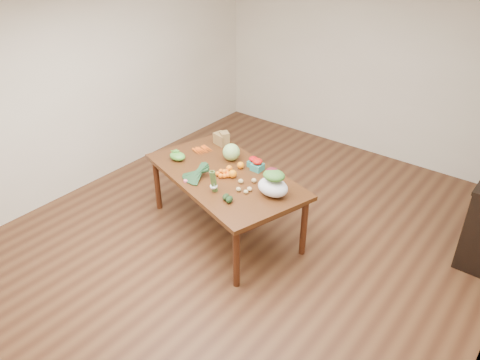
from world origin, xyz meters
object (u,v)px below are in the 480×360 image
Objects in this scene: cabbage at (231,152)px; mandarin_cluster at (224,173)px; paper_bag at (221,138)px; kale_bunch at (194,173)px; dining_table at (225,202)px; salad_bag at (273,184)px; asparagus_bundle at (214,181)px.

mandarin_cluster is (0.18, -0.34, -0.06)m from cabbage.
paper_bag is 0.59× the size of kale_bunch.
kale_bunch is (0.32, -0.84, -0.00)m from paper_bag.
dining_table is 0.83m from salad_bag.
cabbage is 0.61× the size of salad_bag.
cabbage is at bearing 117.38° from mandarin_cluster.
salad_bag is (0.85, 0.26, 0.05)m from kale_bunch.
salad_bag is at bearing 14.09° from dining_table.
kale_bunch is 1.21× the size of salad_bag.
asparagus_bundle is 0.61m from salad_bag.
salad_bag is (0.81, -0.33, 0.03)m from cabbage.
asparagus_bundle reaches higher than kale_bunch.
mandarin_cluster is 0.72× the size of asparagus_bundle.
mandarin_cluster is (0.54, -0.59, -0.04)m from paper_bag.
salad_bag is (0.66, -0.03, 0.50)m from dining_table.
kale_bunch reaches higher than mandarin_cluster.
dining_table is 0.57m from kale_bunch.
dining_table is at bearing 125.12° from mandarin_cluster.
kale_bunch is 0.35m from asparagus_bundle.
cabbage is 1.11× the size of mandarin_cluster.
asparagus_bundle is at bearing -50.64° from dining_table.
kale_bunch is at bearing -162.92° from salad_bag.
cabbage is 0.80× the size of asparagus_bundle.
paper_bag reaches higher than kale_bunch.
asparagus_bundle reaches higher than mandarin_cluster.
paper_bag reaches higher than dining_table.
asparagus_bundle is (0.65, -0.90, 0.04)m from paper_bag.
cabbage reaches higher than mandarin_cluster.
paper_bag is 0.44m from cabbage.
mandarin_cluster is (0.03, -0.04, 0.42)m from dining_table.
dining_table is 9.31× the size of cabbage.
paper_bag is 1.19× the size of cabbage.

